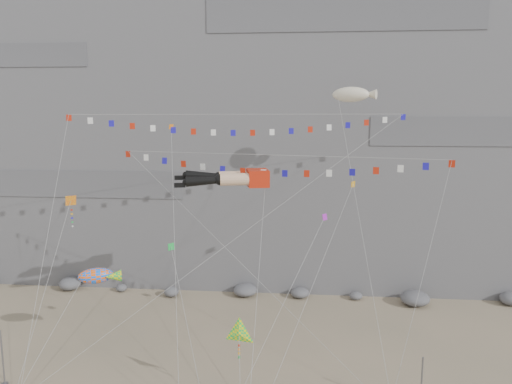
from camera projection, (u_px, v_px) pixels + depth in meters
ground at (220, 377)px, 38.11m from camera, size 120.00×120.00×0.00m
cliff at (257, 73)px, 65.43m from camera, size 80.00×28.00×50.00m
talus_boulders at (245, 290)px, 54.71m from camera, size 60.00×3.00×1.20m
anchor_pole_left at (3, 358)px, 36.70m from camera, size 0.12×0.12×4.32m
anchor_pole_right at (421, 384)px, 33.52m from camera, size 0.12×0.12×3.93m
legs_kite at (232, 178)px, 41.32m from camera, size 8.00×15.81×20.48m
flag_banner_upper at (243, 115)px, 45.16m from camera, size 29.77×18.25×28.52m
flag_banner_lower at (274, 155)px, 40.40m from camera, size 26.43×11.55×20.47m
harlequin_kite at (71, 201)px, 39.69m from camera, size 2.88×7.40×14.65m
fish_windsock at (96, 276)px, 40.69m from camera, size 5.37×8.73×10.50m
delta_kite at (239, 334)px, 33.75m from camera, size 2.33×5.12×7.24m
blimp_windsock at (351, 95)px, 45.29m from camera, size 4.46×15.95×26.03m
small_kite_a at (171, 134)px, 44.59m from camera, size 4.72×16.09×24.59m
small_kite_b at (323, 220)px, 40.62m from camera, size 7.26×11.68×17.22m
small_kite_c at (171, 248)px, 39.88m from camera, size 5.38×10.17×14.07m
small_kite_d at (352, 188)px, 44.14m from camera, size 7.91×16.08×21.77m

